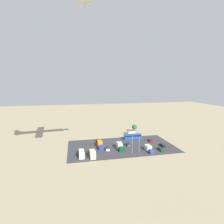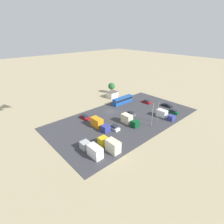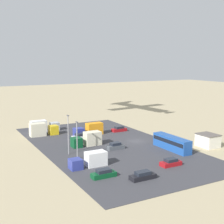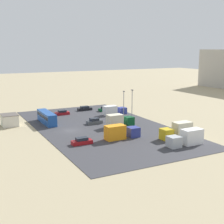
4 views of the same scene
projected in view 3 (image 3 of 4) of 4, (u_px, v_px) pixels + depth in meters
ground_plane at (136, 141)px, 80.69m from camera, size 400.00×400.00×0.00m
parking_lot_surface at (107, 145)px, 76.65m from camera, size 59.33×31.71×0.08m
shed_building at (208, 140)px, 75.47m from camera, size 5.05×4.23×3.10m
bus at (172, 143)px, 72.63m from camera, size 11.14×2.50×3.14m
parked_car_0 at (143, 176)px, 54.62m from camera, size 1.84×4.75×1.43m
parked_car_1 at (104, 174)px, 55.52m from camera, size 1.78×4.49×1.49m
parked_car_2 at (171, 163)px, 61.69m from camera, size 1.93×4.28×1.44m
parked_car_3 at (119, 129)px, 91.72m from camera, size 1.85×4.44×1.49m
parked_car_4 at (115, 146)px, 73.34m from camera, size 1.94×4.18×1.57m
parked_car_5 at (80, 137)px, 82.52m from camera, size 1.98×4.01×1.55m
parked_truck_0 at (90, 130)px, 87.26m from camera, size 2.47×8.31×3.26m
parked_truck_1 at (43, 126)px, 91.68m from camera, size 2.45×8.35×3.31m
parked_truck_2 at (42, 130)px, 86.33m from camera, size 2.56×7.76×3.58m
parked_truck_3 at (90, 160)px, 61.04m from camera, size 2.44×7.49×2.83m
parked_truck_4 at (88, 139)px, 76.14m from camera, size 2.58×7.34×3.34m
light_pole_lot_centre at (77, 138)px, 65.29m from camera, size 0.90×0.28×8.05m
light_pole_lot_edge at (68, 133)px, 68.45m from camera, size 0.90×0.28×8.85m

